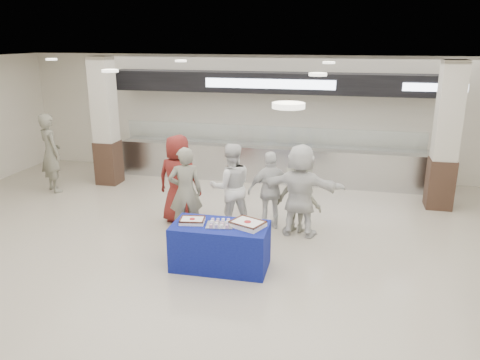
% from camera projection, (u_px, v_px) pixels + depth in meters
% --- Properties ---
extents(ground, '(14.00, 14.00, 0.00)m').
position_uv_depth(ground, '(213.00, 277.00, 7.41)').
color(ground, '#BEB6A2').
rests_on(ground, ground).
extents(serving_line, '(8.70, 0.85, 2.80)m').
position_uv_depth(serving_line, '(270.00, 137.00, 12.10)').
color(serving_line, '#BABCC1').
rests_on(serving_line, ground).
extents(column_left, '(0.55, 0.55, 3.20)m').
position_uv_depth(column_left, '(106.00, 125.00, 11.74)').
color(column_left, '#322017').
rests_on(column_left, ground).
extents(column_right, '(0.55, 0.55, 3.20)m').
position_uv_depth(column_right, '(446.00, 140.00, 10.01)').
color(column_right, '#322017').
rests_on(column_right, ground).
extents(display_table, '(1.56, 0.80, 0.75)m').
position_uv_depth(display_table, '(220.00, 246.00, 7.62)').
color(display_table, navy).
rests_on(display_table, ground).
extents(sheet_cake_left, '(0.44, 0.36, 0.09)m').
position_uv_depth(sheet_cake_left, '(192.00, 220.00, 7.59)').
color(sheet_cake_left, white).
rests_on(sheet_cake_left, display_table).
extents(sheet_cake_right, '(0.61, 0.55, 0.10)m').
position_uv_depth(sheet_cake_right, '(248.00, 224.00, 7.43)').
color(sheet_cake_right, white).
rests_on(sheet_cake_right, display_table).
extents(cupcake_tray, '(0.47, 0.38, 0.07)m').
position_uv_depth(cupcake_tray, '(220.00, 224.00, 7.47)').
color(cupcake_tray, '#A1A0A5').
rests_on(cupcake_tray, display_table).
extents(civilian_maroon, '(0.93, 0.64, 1.81)m').
position_uv_depth(civilian_maroon, '(179.00, 179.00, 9.39)').
color(civilian_maroon, maroon).
rests_on(civilian_maroon, ground).
extents(soldier_a, '(0.74, 0.62, 1.72)m').
position_uv_depth(soldier_a, '(186.00, 192.00, 8.75)').
color(soldier_a, slate).
rests_on(soldier_a, ground).
extents(chef_tall, '(1.03, 0.94, 1.72)m').
position_uv_depth(chef_tall, '(231.00, 187.00, 9.06)').
color(chef_tall, white).
rests_on(chef_tall, ground).
extents(chef_short, '(0.99, 0.70, 1.56)m').
position_uv_depth(chef_short, '(271.00, 190.00, 9.10)').
color(chef_short, white).
rests_on(chef_short, ground).
extents(soldier_b, '(1.02, 0.76, 1.41)m').
position_uv_depth(soldier_b, '(299.00, 196.00, 8.99)').
color(soldier_b, slate).
rests_on(soldier_b, ground).
extents(civilian_white, '(1.68, 0.61, 1.79)m').
position_uv_depth(civilian_white, '(300.00, 190.00, 8.74)').
color(civilian_white, white).
rests_on(civilian_white, ground).
extents(soldier_bg, '(0.84, 0.77, 1.92)m').
position_uv_depth(soldier_bg, '(51.00, 153.00, 11.29)').
color(soldier_bg, slate).
rests_on(soldier_bg, ground).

